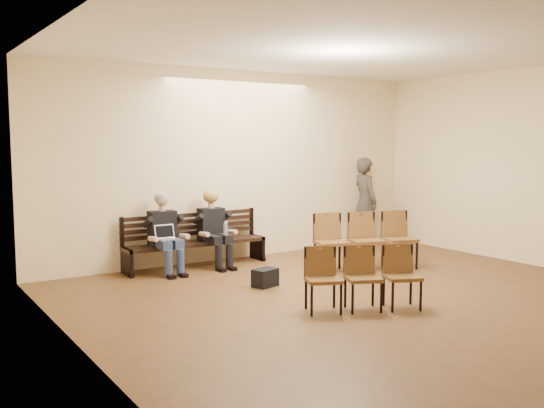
{
  "coord_description": "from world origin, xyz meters",
  "views": [
    {
      "loc": [
        -5.72,
        -4.84,
        2.21
      ],
      "look_at": [
        0.1,
        4.05,
        1.1
      ],
      "focal_mm": 40.0,
      "sensor_mm": 36.0,
      "label": 1
    }
  ],
  "objects_px": {
    "laptop": "(168,241)",
    "chair_row_front": "(366,241)",
    "seated_woman": "(214,231)",
    "chair_row_back": "(363,279)",
    "bag": "(265,278)",
    "water_bottle": "(226,236)",
    "passerby": "(365,195)",
    "bench": "(196,254)",
    "seated_man": "(165,233)"
  },
  "relations": [
    {
      "from": "laptop",
      "to": "chair_row_front",
      "type": "distance_m",
      "value": 3.35
    },
    {
      "from": "seated_woman",
      "to": "chair_row_back",
      "type": "relative_size",
      "value": 0.84
    },
    {
      "from": "seated_woman",
      "to": "chair_row_back",
      "type": "bearing_deg",
      "value": -84.54
    },
    {
      "from": "seated_woman",
      "to": "laptop",
      "type": "xyz_separation_m",
      "value": [
        -0.95,
        -0.21,
        -0.06
      ]
    },
    {
      "from": "laptop",
      "to": "bag",
      "type": "distance_m",
      "value": 1.84
    },
    {
      "from": "bag",
      "to": "chair_row_front",
      "type": "relative_size",
      "value": 0.21
    },
    {
      "from": "water_bottle",
      "to": "passerby",
      "type": "xyz_separation_m",
      "value": [
        3.64,
        0.5,
        0.5
      ]
    },
    {
      "from": "bench",
      "to": "chair_row_front",
      "type": "bearing_deg",
      "value": -37.66
    },
    {
      "from": "seated_man",
      "to": "chair_row_back",
      "type": "distance_m",
      "value": 3.76
    },
    {
      "from": "seated_woman",
      "to": "seated_man",
      "type": "bearing_deg",
      "value": 180.0
    },
    {
      "from": "bag",
      "to": "chair_row_back",
      "type": "height_order",
      "value": "chair_row_back"
    },
    {
      "from": "seated_man",
      "to": "chair_row_front",
      "type": "bearing_deg",
      "value": -29.53
    },
    {
      "from": "water_bottle",
      "to": "chair_row_back",
      "type": "xyz_separation_m",
      "value": [
        0.26,
        -3.25,
        -0.15
      ]
    },
    {
      "from": "bench",
      "to": "water_bottle",
      "type": "relative_size",
      "value": 10.65
    },
    {
      "from": "passerby",
      "to": "chair_row_front",
      "type": "height_order",
      "value": "passerby"
    },
    {
      "from": "bag",
      "to": "bench",
      "type": "bearing_deg",
      "value": 97.43
    },
    {
      "from": "seated_man",
      "to": "chair_row_front",
      "type": "xyz_separation_m",
      "value": [
        2.98,
        -1.69,
        -0.17
      ]
    },
    {
      "from": "bench",
      "to": "seated_man",
      "type": "height_order",
      "value": "seated_man"
    },
    {
      "from": "laptop",
      "to": "passerby",
      "type": "distance_m",
      "value": 4.72
    },
    {
      "from": "seated_woman",
      "to": "bag",
      "type": "height_order",
      "value": "seated_woman"
    },
    {
      "from": "seated_woman",
      "to": "chair_row_back",
      "type": "distance_m",
      "value": 3.56
    },
    {
      "from": "bench",
      "to": "passerby",
      "type": "xyz_separation_m",
      "value": [
        4.01,
        0.1,
        0.85
      ]
    },
    {
      "from": "laptop",
      "to": "passerby",
      "type": "bearing_deg",
      "value": 20.2
    },
    {
      "from": "laptop",
      "to": "chair_row_back",
      "type": "height_order",
      "value": "chair_row_back"
    },
    {
      "from": "seated_man",
      "to": "bag",
      "type": "relative_size",
      "value": 3.6
    },
    {
      "from": "seated_man",
      "to": "laptop",
      "type": "height_order",
      "value": "seated_man"
    },
    {
      "from": "bag",
      "to": "chair_row_front",
      "type": "distance_m",
      "value": 2.13
    },
    {
      "from": "bench",
      "to": "seated_man",
      "type": "relative_size",
      "value": 1.95
    },
    {
      "from": "chair_row_front",
      "to": "chair_row_back",
      "type": "height_order",
      "value": "chair_row_front"
    },
    {
      "from": "passerby",
      "to": "seated_woman",
      "type": "bearing_deg",
      "value": 100.63
    },
    {
      "from": "chair_row_front",
      "to": "chair_row_back",
      "type": "distance_m",
      "value": 2.52
    },
    {
      "from": "seated_woman",
      "to": "water_bottle",
      "type": "distance_m",
      "value": 0.3
    },
    {
      "from": "laptop",
      "to": "water_bottle",
      "type": "bearing_deg",
      "value": 10.72
    },
    {
      "from": "seated_woman",
      "to": "chair_row_front",
      "type": "distance_m",
      "value": 2.66
    },
    {
      "from": "laptop",
      "to": "chair_row_front",
      "type": "height_order",
      "value": "chair_row_front"
    },
    {
      "from": "seated_man",
      "to": "water_bottle",
      "type": "relative_size",
      "value": 5.46
    },
    {
      "from": "passerby",
      "to": "chair_row_front",
      "type": "distance_m",
      "value": 2.6
    },
    {
      "from": "chair_row_back",
      "to": "laptop",
      "type": "bearing_deg",
      "value": 135.56
    },
    {
      "from": "bench",
      "to": "seated_man",
      "type": "xyz_separation_m",
      "value": [
        -0.64,
        -0.12,
        0.44
      ]
    },
    {
      "from": "chair_row_back",
      "to": "bag",
      "type": "bearing_deg",
      "value": 126.38
    },
    {
      "from": "seated_man",
      "to": "passerby",
      "type": "distance_m",
      "value": 4.67
    },
    {
      "from": "seated_man",
      "to": "bag",
      "type": "xyz_separation_m",
      "value": [
        0.88,
        -1.75,
        -0.53
      ]
    },
    {
      "from": "seated_man",
      "to": "laptop",
      "type": "bearing_deg",
      "value": -98.58
    },
    {
      "from": "seated_man",
      "to": "seated_woman",
      "type": "distance_m",
      "value": 0.92
    },
    {
      "from": "passerby",
      "to": "laptop",
      "type": "bearing_deg",
      "value": 102.46
    },
    {
      "from": "laptop",
      "to": "chair_row_front",
      "type": "xyz_separation_m",
      "value": [
        3.01,
        -1.48,
        -0.08
      ]
    },
    {
      "from": "water_bottle",
      "to": "chair_row_front",
      "type": "distance_m",
      "value": 2.42
    },
    {
      "from": "bench",
      "to": "laptop",
      "type": "relative_size",
      "value": 7.68
    },
    {
      "from": "seated_man",
      "to": "chair_row_front",
      "type": "distance_m",
      "value": 3.42
    },
    {
      "from": "seated_woman",
      "to": "chair_row_back",
      "type": "height_order",
      "value": "seated_woman"
    }
  ]
}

